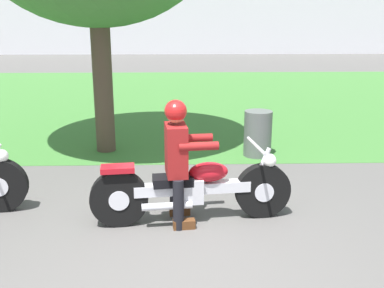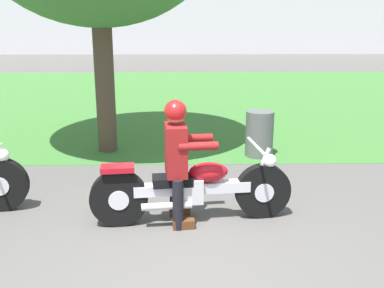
# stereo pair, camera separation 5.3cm
# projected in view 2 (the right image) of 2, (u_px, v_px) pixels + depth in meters

# --- Properties ---
(ground) EXTENTS (120.00, 120.00, 0.00)m
(ground) POSITION_uv_depth(u_px,v_px,m) (178.00, 275.00, 4.04)
(ground) COLOR #565451
(grass_verge) EXTENTS (60.00, 12.00, 0.01)m
(grass_verge) POSITION_uv_depth(u_px,v_px,m) (182.00, 98.00, 12.82)
(grass_verge) COLOR #3D7533
(grass_verge) RESTS_ON ground
(motorcycle_lead) EXTENTS (2.26, 0.66, 0.88)m
(motorcycle_lead) POSITION_uv_depth(u_px,v_px,m) (193.00, 189.00, 5.02)
(motorcycle_lead) COLOR black
(motorcycle_lead) RESTS_ON ground
(rider_lead) EXTENTS (0.58, 0.50, 1.40)m
(rider_lead) POSITION_uv_depth(u_px,v_px,m) (178.00, 153.00, 4.88)
(rider_lead) COLOR black
(rider_lead) RESTS_ON ground
(trash_can) EXTENTS (0.46, 0.46, 0.76)m
(trash_can) POSITION_uv_depth(u_px,v_px,m) (259.00, 134.00, 7.40)
(trash_can) COLOR #595E5B
(trash_can) RESTS_ON ground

